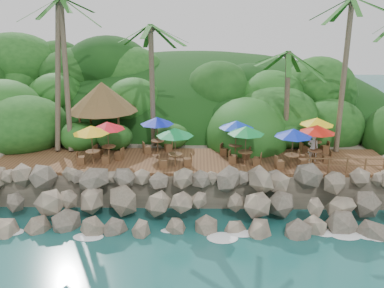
{
  "coord_description": "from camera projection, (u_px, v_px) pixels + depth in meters",
  "views": [
    {
      "loc": [
        0.47,
        -19.03,
        11.09
      ],
      "look_at": [
        0.0,
        6.0,
        3.4
      ],
      "focal_mm": 37.15,
      "sensor_mm": 36.0,
      "label": 1
    }
  ],
  "objects": [
    {
      "name": "jungle_foliage",
      "position": [
        194.0,
        151.0,
        35.78
      ],
      "size": [
        44.0,
        16.0,
        12.0
      ],
      "primitive_type": null,
      "color": "#143811",
      "rests_on": "ground"
    },
    {
      "name": "jungle_hill",
      "position": [
        195.0,
        127.0,
        43.91
      ],
      "size": [
        44.8,
        28.0,
        15.4
      ],
      "primitive_type": "ellipsoid",
      "color": "#143811",
      "rests_on": "ground"
    },
    {
      "name": "ground",
      "position": [
        190.0,
        237.0,
        21.45
      ],
      "size": [
        140.0,
        140.0,
        0.0
      ],
      "primitive_type": "plane",
      "color": "#19514F",
      "rests_on": "ground"
    },
    {
      "name": "waiter",
      "position": [
        313.0,
        148.0,
        25.97
      ],
      "size": [
        0.7,
        0.49,
        1.83
      ],
      "primitive_type": "imported",
      "rotation": [
        0.0,
        0.0,
        3.06
      ],
      "color": "white",
      "rests_on": "terrace"
    },
    {
      "name": "dining_clusters",
      "position": [
        215.0,
        130.0,
        25.78
      ],
      "size": [
        17.27,
        5.32,
        2.54
      ],
      "color": "brown",
      "rests_on": "terrace"
    },
    {
      "name": "foam_line",
      "position": [
        190.0,
        233.0,
        21.73
      ],
      "size": [
        25.2,
        0.8,
        0.06
      ],
      "color": "white",
      "rests_on": "ground"
    },
    {
      "name": "land_base",
      "position": [
        194.0,
        136.0,
        36.43
      ],
      "size": [
        32.0,
        25.2,
        2.1
      ],
      "primitive_type": "cube",
      "color": "gray",
      "rests_on": "ground"
    },
    {
      "name": "railing",
      "position": [
        356.0,
        164.0,
        23.9
      ],
      "size": [
        6.1,
        0.1,
        1.0
      ],
      "color": "brown",
      "rests_on": "terrace"
    },
    {
      "name": "palapa",
      "position": [
        102.0,
        97.0,
        29.49
      ],
      "size": [
        5.25,
        5.25,
        4.6
      ],
      "color": "brown",
      "rests_on": "ground"
    },
    {
      "name": "seawall",
      "position": [
        191.0,
        201.0,
        23.02
      ],
      "size": [
        29.0,
        4.0,
        2.3
      ],
      "primitive_type": null,
      "color": "gray",
      "rests_on": "ground"
    },
    {
      "name": "palms",
      "position": [
        218.0,
        7.0,
        26.19
      ],
      "size": [
        29.29,
        6.57,
        14.41
      ],
      "color": "brown",
      "rests_on": "ground"
    },
    {
      "name": "terrace",
      "position": [
        192.0,
        161.0,
        26.54
      ],
      "size": [
        26.0,
        5.0,
        0.2
      ],
      "primitive_type": "cube",
      "color": "brown",
      "rests_on": "land_base"
    }
  ]
}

